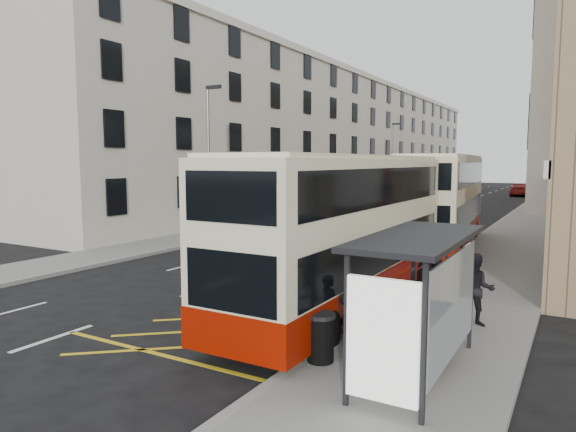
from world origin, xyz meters
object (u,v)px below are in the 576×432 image
Objects in this scene: double_decker_front at (345,231)px; car_dark at (450,186)px; bus_shelter at (420,277)px; car_red at (520,189)px; street_lamp_near at (209,154)px; double_decker_rear at (443,201)px; white_van at (422,196)px; pedestrian_mid at (476,290)px; litter_bin at (321,337)px; car_silver at (429,190)px; pedestrian_near at (351,312)px; street_lamp_far at (393,157)px; pedestrian_far at (436,258)px.

double_decker_front is 60.87m from car_dark.
bus_shelter is 60.07m from car_red.
street_lamp_near is 0.69× the size of double_decker_rear.
car_red is (7.35, 17.37, 0.04)m from white_van.
bus_shelter is at bearing -106.52° from pedestrian_mid.
car_silver reaches higher than litter_bin.
double_decker_rear reaches higher than pedestrian_mid.
pedestrian_near is 0.34× the size of car_silver.
litter_bin is at bearing -73.33° from street_lamp_far.
street_lamp_near reaches higher than pedestrian_mid.
car_silver is at bearing 35.64° from car_red.
street_lamp_near is 12.14m from double_decker_rear.
pedestrian_near is at bearing -72.66° from street_lamp_far.
double_decker_front is 2.40× the size of car_dark.
pedestrian_near is (1.53, -3.11, -1.32)m from double_decker_front.
street_lamp_near is 1.00× the size of street_lamp_far.
street_lamp_far is 1.74× the size of car_dark.
pedestrian_far is (13.16, -4.96, -3.53)m from street_lamp_near.
double_decker_front is 11.76m from double_decker_rear.
litter_bin is at bearing 51.24° from pedestrian_near.
pedestrian_near is at bearing 89.95° from car_red.
double_decker_rear is 2.51× the size of car_dark.
white_van is at bearing 95.26° from pedestrian_mid.
pedestrian_mid is at bearing 149.49° from pedestrian_far.
double_decker_rear is (11.35, 3.62, -2.33)m from street_lamp_near.
street_lamp_near is 1.77× the size of car_silver.
pedestrian_far is at bearing -69.37° from street_lamp_far.
car_red is at bearing -17.53° from car_dark.
car_dark is (-13.54, 64.25, -1.38)m from bus_shelter.
pedestrian_near reaches higher than car_dark.
street_lamp_near is 5.21× the size of pedestrian_near.
street_lamp_far is (-14.69, 42.39, 2.50)m from bus_shelter.
pedestrian_mid is (3.67, -12.05, -1.25)m from double_decker_rear.
street_lamp_near is at bearing -167.28° from double_decker_rear.
bus_shelter is 0.94× the size of car_silver.
bus_shelter reaches higher than car_red.
pedestrian_mid reaches higher than car_silver.
pedestrian_far is at bearing 60.39° from double_decker_front.
bus_shelter reaches higher than pedestrian_near.
double_decker_rear is at bearing 17.67° from street_lamp_near.
litter_bin is 0.53× the size of pedestrian_far.
pedestrian_far is (0.28, 6.29, 0.19)m from pedestrian_near.
pedestrian_far is at bearing 86.46° from litter_bin.
pedestrian_near is at bearing -138.99° from pedestrian_mid.
litter_bin is at bearing -44.34° from street_lamp_near.
car_silver is (-10.20, 48.35, -1.47)m from double_decker_front.
white_van is at bearing -42.70° from pedestrian_far.
double_decker_rear is (-0.00, 11.76, 0.07)m from double_decker_front.
bus_shelter is 44.94m from street_lamp_far.
pedestrian_mid is at bearing -69.12° from white_van.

